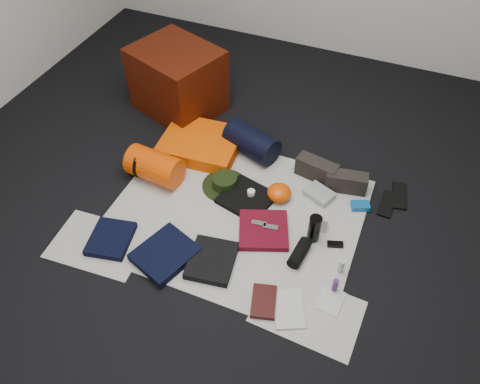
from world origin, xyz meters
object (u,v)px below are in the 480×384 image
at_px(red_cabinet, 178,80).
at_px(navy_duffel, 251,142).
at_px(paperback_book, 264,301).
at_px(stuff_sack, 155,166).
at_px(sleeping_pad, 201,144).
at_px(compact_camera, 319,225).
at_px(water_bottle, 314,228).

height_order(red_cabinet, navy_duffel, red_cabinet).
xyz_separation_m(red_cabinet, navy_duffel, (0.75, -0.30, -0.15)).
bearing_deg(red_cabinet, paperback_book, -28.87).
distance_m(stuff_sack, navy_duffel, 0.73).
height_order(sleeping_pad, compact_camera, sleeping_pad).
xyz_separation_m(stuff_sack, paperback_book, (1.05, -0.64, -0.10)).
relative_size(red_cabinet, stuff_sack, 1.68).
bearing_deg(compact_camera, water_bottle, -100.12).
height_order(red_cabinet, stuff_sack, red_cabinet).
bearing_deg(compact_camera, sleeping_pad, 155.64).
bearing_deg(navy_duffel, sleeping_pad, -144.10).
bearing_deg(stuff_sack, navy_duffel, 43.67).
xyz_separation_m(sleeping_pad, compact_camera, (1.03, -0.40, -0.03)).
bearing_deg(water_bottle, navy_duffel, 137.47).
distance_m(navy_duffel, water_bottle, 0.88).
bearing_deg(paperback_book, red_cabinet, 116.24).
bearing_deg(sleeping_pad, water_bottle, -25.95).
xyz_separation_m(navy_duffel, water_bottle, (0.65, -0.60, -0.01)).
bearing_deg(stuff_sack, red_cabinet, 105.59).
distance_m(navy_duffel, paperback_book, 1.26).
distance_m(red_cabinet, paperback_book, 1.94).
bearing_deg(paperback_book, navy_duffel, 99.50).
xyz_separation_m(red_cabinet, stuff_sack, (0.22, -0.80, -0.15)).
relative_size(navy_duffel, compact_camera, 4.03).
bearing_deg(stuff_sack, compact_camera, 0.08).
bearing_deg(sleeping_pad, paperback_book, -49.51).
xyz_separation_m(sleeping_pad, stuff_sack, (-0.16, -0.40, 0.06)).
relative_size(sleeping_pad, paperback_book, 2.69).
bearing_deg(compact_camera, red_cabinet, 147.15).
bearing_deg(compact_camera, stuff_sack, 176.77).
relative_size(compact_camera, paperback_book, 0.47).
distance_m(sleeping_pad, water_bottle, 1.13).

